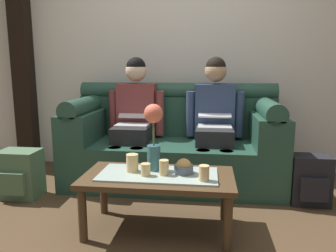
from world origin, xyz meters
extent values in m
plane|color=#4C3823|center=(0.00, 0.00, 0.00)|extent=(14.00, 14.00, 0.00)
cube|color=silver|center=(0.00, 1.70, 1.45)|extent=(6.00, 0.12, 2.90)
cube|color=black|center=(-1.76, 1.58, 1.45)|extent=(0.20, 0.20, 2.90)
cube|color=#234738|center=(0.00, 1.10, 0.21)|extent=(2.02, 0.88, 0.42)
cube|color=#234738|center=(0.00, 1.43, 0.62)|extent=(2.02, 0.22, 0.40)
cylinder|color=#234738|center=(0.00, 1.43, 0.87)|extent=(2.02, 0.18, 0.18)
cube|color=#234738|center=(-0.87, 1.10, 0.56)|extent=(0.28, 0.88, 0.28)
cylinder|color=#234738|center=(-0.87, 1.10, 0.74)|extent=(0.18, 0.88, 0.18)
cube|color=#234738|center=(0.87, 1.10, 0.56)|extent=(0.28, 0.88, 0.28)
cylinder|color=#234738|center=(0.87, 1.10, 0.74)|extent=(0.18, 0.88, 0.18)
cube|color=#232326|center=(-0.39, 1.04, 0.49)|extent=(0.34, 0.40, 0.15)
cylinder|color=#232326|center=(-0.49, 0.78, 0.21)|extent=(0.12, 0.12, 0.42)
cylinder|color=#232326|center=(-0.29, 0.78, 0.21)|extent=(0.12, 0.12, 0.42)
cube|color=brown|center=(-0.39, 1.28, 0.69)|extent=(0.38, 0.22, 0.54)
cylinder|color=brown|center=(-0.63, 1.24, 0.67)|extent=(0.09, 0.09, 0.44)
cylinder|color=brown|center=(-0.16, 1.24, 0.67)|extent=(0.09, 0.09, 0.44)
sphere|color=beige|center=(-0.39, 1.26, 1.08)|extent=(0.21, 0.21, 0.21)
sphere|color=black|center=(-0.39, 1.26, 1.12)|extent=(0.19, 0.19, 0.19)
cube|color=silver|center=(-0.39, 1.06, 0.58)|extent=(0.31, 0.22, 0.02)
cube|color=silver|center=(-0.39, 1.21, 0.68)|extent=(0.31, 0.20, 0.10)
cube|color=black|center=(-0.39, 1.20, 0.68)|extent=(0.27, 0.17, 0.08)
cube|color=#232326|center=(0.39, 1.04, 0.49)|extent=(0.34, 0.40, 0.15)
cylinder|color=#232326|center=(0.29, 0.78, 0.21)|extent=(0.12, 0.12, 0.42)
cylinder|color=#232326|center=(0.49, 0.78, 0.21)|extent=(0.12, 0.12, 0.42)
cube|color=navy|center=(0.39, 1.28, 0.69)|extent=(0.38, 0.22, 0.54)
cylinder|color=navy|center=(0.16, 1.24, 0.67)|extent=(0.09, 0.09, 0.44)
cylinder|color=navy|center=(0.63, 1.24, 0.67)|extent=(0.09, 0.09, 0.44)
sphere|color=tan|center=(0.39, 1.26, 1.08)|extent=(0.21, 0.21, 0.21)
sphere|color=black|center=(0.39, 1.26, 1.12)|extent=(0.19, 0.19, 0.19)
cube|color=silver|center=(0.39, 1.06, 0.58)|extent=(0.31, 0.22, 0.02)
cube|color=silver|center=(0.39, 1.20, 0.69)|extent=(0.31, 0.21, 0.07)
cube|color=black|center=(0.39, 1.19, 0.68)|extent=(0.27, 0.18, 0.05)
cube|color=#47331E|center=(0.00, 0.14, 0.38)|extent=(1.03, 0.53, 0.04)
cube|color=#9EB2A8|center=(0.00, 0.14, 0.40)|extent=(0.80, 0.37, 0.01)
cylinder|color=#47331E|center=(-0.46, -0.07, 0.18)|extent=(0.06, 0.06, 0.36)
cylinder|color=#47331E|center=(0.46, -0.07, 0.18)|extent=(0.06, 0.06, 0.36)
cylinder|color=#47331E|center=(-0.46, 0.36, 0.18)|extent=(0.06, 0.06, 0.36)
cylinder|color=#47331E|center=(0.46, 0.36, 0.18)|extent=(0.06, 0.06, 0.36)
cylinder|color=#336672|center=(-0.04, 0.22, 0.50)|extent=(0.09, 0.09, 0.18)
cylinder|color=#3D7538|center=(-0.04, 0.22, 0.68)|extent=(0.01, 0.01, 0.18)
sphere|color=#E0664C|center=(-0.04, 0.22, 0.81)|extent=(0.13, 0.13, 0.13)
cylinder|color=#4C5666|center=(0.17, 0.17, 0.44)|extent=(0.13, 0.13, 0.06)
sphere|color=tan|center=(0.17, 0.17, 0.46)|extent=(0.11, 0.11, 0.11)
cylinder|color=#DBB77A|center=(0.31, 0.04, 0.46)|extent=(0.07, 0.07, 0.10)
cylinder|color=#DBB77A|center=(-0.08, 0.09, 0.45)|extent=(0.07, 0.07, 0.08)
cylinder|color=#DBB77A|center=(0.04, 0.12, 0.46)|extent=(0.06, 0.06, 0.10)
cylinder|color=#DBB77A|center=(-0.18, 0.17, 0.47)|extent=(0.08, 0.08, 0.12)
cube|color=black|center=(1.17, 0.74, 0.21)|extent=(0.31, 0.20, 0.41)
cube|color=black|center=(1.17, 0.62, 0.17)|extent=(0.22, 0.05, 0.19)
cube|color=#4C6B4C|center=(-1.28, 0.59, 0.21)|extent=(0.34, 0.24, 0.42)
cube|color=#4C6B4C|center=(-1.28, 0.45, 0.17)|extent=(0.23, 0.05, 0.19)
camera|label=1|loc=(0.33, -1.97, 1.12)|focal=35.09mm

